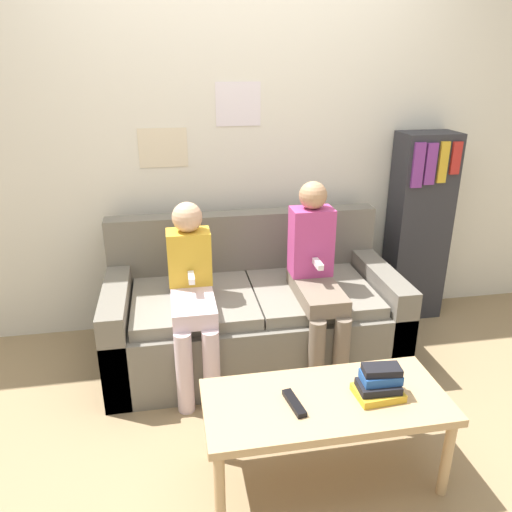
# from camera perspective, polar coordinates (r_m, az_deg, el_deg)

# --- Properties ---
(ground_plane) EXTENTS (10.00, 10.00, 0.00)m
(ground_plane) POSITION_cam_1_polar(r_m,az_deg,el_deg) (2.80, 1.52, -16.79)
(ground_plane) COLOR #937A56
(wall_back) EXTENTS (8.00, 0.06, 2.60)m
(wall_back) POSITION_cam_1_polar(r_m,az_deg,el_deg) (3.26, -2.10, 13.87)
(wall_back) COLOR silver
(wall_back) RESTS_ON ground_plane
(couch) EXTENTS (1.72, 0.84, 0.83)m
(couch) POSITION_cam_1_polar(r_m,az_deg,el_deg) (3.09, -0.46, -6.59)
(couch) COLOR #6B665B
(couch) RESTS_ON ground_plane
(coffee_table) EXTENTS (1.03, 0.46, 0.41)m
(coffee_table) POSITION_cam_1_polar(r_m,az_deg,el_deg) (2.23, 7.94, -16.79)
(coffee_table) COLOR tan
(coffee_table) RESTS_ON ground_plane
(person_left) EXTENTS (0.24, 0.57, 1.02)m
(person_left) POSITION_cam_1_polar(r_m,az_deg,el_deg) (2.74, -7.35, -3.74)
(person_left) COLOR silver
(person_left) RESTS_ON ground_plane
(person_right) EXTENTS (0.24, 0.57, 1.11)m
(person_right) POSITION_cam_1_polar(r_m,az_deg,el_deg) (2.85, 6.89, -1.94)
(person_right) COLOR #756656
(person_right) RESTS_ON ground_plane
(tv_remote) EXTENTS (0.07, 0.17, 0.02)m
(tv_remote) POSITION_cam_1_polar(r_m,az_deg,el_deg) (2.14, 4.38, -16.41)
(tv_remote) COLOR black
(tv_remote) RESTS_ON coffee_table
(book_stack) EXTENTS (0.20, 0.16, 0.14)m
(book_stack) POSITION_cam_1_polar(r_m,az_deg,el_deg) (2.22, 13.91, -13.99)
(book_stack) COLOR gold
(book_stack) RESTS_ON coffee_table
(bookshelf) EXTENTS (0.38, 0.26, 1.30)m
(bookshelf) POSITION_cam_1_polar(r_m,az_deg,el_deg) (3.63, 18.05, 3.15)
(bookshelf) COLOR #2D2D33
(bookshelf) RESTS_ON ground_plane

